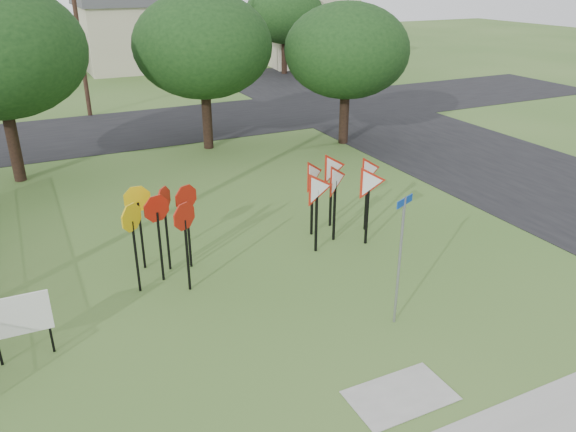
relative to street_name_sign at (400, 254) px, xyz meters
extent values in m
plane|color=#395D22|center=(-1.37, 0.30, -1.77)|extent=(140.00, 140.00, 0.00)
cube|color=black|center=(10.63, 10.30, -1.76)|extent=(8.00, 50.00, 0.02)
cube|color=black|center=(-1.37, 20.30, -1.76)|extent=(60.00, 8.00, 0.02)
cube|color=gray|center=(-1.37, -2.10, -1.76)|extent=(2.00, 1.20, 0.02)
cylinder|color=gray|center=(0.00, 0.00, -0.22)|extent=(0.06, 0.06, 3.10)
cube|color=navy|center=(0.00, 0.00, 1.24)|extent=(0.59, 0.29, 0.17)
cube|color=black|center=(-4.32, 4.25, -0.80)|extent=(0.06, 0.06, 1.94)
cube|color=black|center=(-3.45, 4.64, -0.80)|extent=(0.06, 0.06, 1.94)
cube|color=black|center=(-3.83, 3.48, -0.80)|extent=(0.06, 0.06, 1.94)
cube|color=black|center=(-5.00, 3.96, -0.80)|extent=(0.06, 0.06, 1.94)
cube|color=black|center=(-4.61, 5.13, -0.80)|extent=(0.06, 0.06, 1.94)
cube|color=black|center=(-4.01, 4.75, -0.80)|extent=(0.06, 0.06, 1.94)
cube|color=black|center=(0.08, 3.97, -0.82)|extent=(0.06, 0.06, 1.89)
cube|color=black|center=(0.93, 4.39, -0.82)|extent=(0.06, 0.06, 1.89)
cube|color=black|center=(1.66, 3.76, -0.82)|extent=(0.06, 0.06, 1.89)
cube|color=black|center=(0.50, 5.02, -0.82)|extent=(0.06, 0.06, 1.89)
cube|color=black|center=(1.35, 5.33, -0.82)|extent=(0.06, 0.06, 1.89)
cube|color=black|center=(2.19, 4.60, -0.82)|extent=(0.06, 0.06, 1.89)
cube|color=black|center=(-7.20, 2.27, -1.42)|extent=(0.05, 0.05, 0.70)
cube|color=silver|center=(-7.70, 2.27, -0.71)|extent=(1.21, 0.06, 0.91)
cylinder|color=#3B261B|center=(-3.37, 24.30, 2.73)|extent=(0.24, 0.24, 9.00)
cylinder|color=#3B261B|center=(4.63, 28.30, 2.48)|extent=(0.24, 0.24, 8.50)
cube|color=beige|center=(2.63, 40.30, 0.73)|extent=(8.00, 8.00, 5.00)
cube|color=beige|center=(16.63, 36.30, 1.23)|extent=(7.91, 7.91, 6.00)
cylinder|color=black|center=(-7.37, 14.30, -0.46)|extent=(0.44, 0.44, 2.62)
cylinder|color=black|center=(0.63, 15.30, -0.55)|extent=(0.44, 0.44, 2.45)
ellipsoid|color=black|center=(0.63, 15.30, 2.78)|extent=(6.00, 6.00, 4.50)
cylinder|color=black|center=(6.63, 13.30, -0.63)|extent=(0.44, 0.44, 2.27)
ellipsoid|color=black|center=(6.63, 13.30, 2.46)|extent=(5.60, 5.60, 4.20)
cylinder|color=black|center=(12.63, 32.30, -0.55)|extent=(0.44, 0.44, 2.45)
ellipsoid|color=black|center=(12.63, 32.30, 2.78)|extent=(6.00, 6.00, 4.50)
camera|label=1|loc=(-7.00, -8.77, 5.68)|focal=35.00mm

